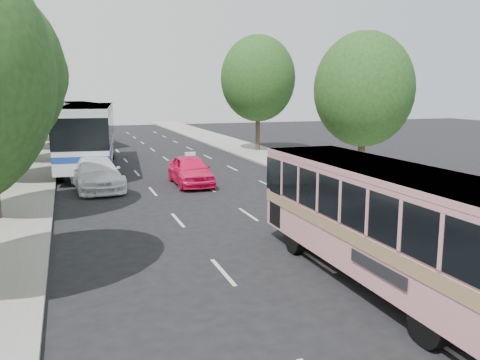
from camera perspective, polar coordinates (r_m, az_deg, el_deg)
name	(u,v)px	position (r m, az deg, el deg)	size (l,w,h in m)	color
ground	(261,245)	(16.69, 2.35, -7.29)	(120.00, 120.00, 0.00)	black
sidewalk_left	(24,168)	(35.29, -23.07, 1.27)	(4.00, 90.00, 0.15)	#9E998E
sidewalk_right	(270,157)	(37.97, 3.42, 2.60)	(4.00, 90.00, 0.12)	#9E998E
tree_left_c	(4,67)	(28.95, -24.98, 11.42)	(6.00, 6.00, 9.35)	#38281E
tree_left_d	(20,80)	(36.89, -23.50, 10.27)	(5.52, 5.52, 8.60)	#38281E
tree_left_e	(29,72)	(44.89, -22.65, 11.16)	(6.30, 6.30, 9.82)	#38281E
tree_left_f	(32,79)	(52.87, -22.30, 10.43)	(5.88, 5.88, 9.16)	#38281E
tree_right_near	(366,86)	(27.04, 13.96, 10.25)	(5.10, 5.10, 7.95)	#38281E
tree_right_far	(259,76)	(41.55, 2.17, 11.64)	(6.00, 6.00, 9.35)	#38281E
pink_bus	(381,211)	(13.55, 15.54, -3.37)	(2.46, 9.64, 3.07)	pink
pink_taxi	(190,170)	(27.03, -5.59, 1.10)	(1.85, 4.61, 1.57)	#FF165B
white_pickup	(96,173)	(26.81, -15.87, 0.74)	(2.27, 5.58, 1.62)	white
tour_coach_front	(88,131)	(33.70, -16.68, 5.30)	(4.28, 13.71, 4.03)	silver
tour_coach_rear	(81,119)	(50.27, -17.47, 6.56)	(4.45, 13.08, 3.84)	white
taxi_roof_sign	(190,154)	(26.91, -5.62, 2.94)	(0.55, 0.18, 0.18)	silver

